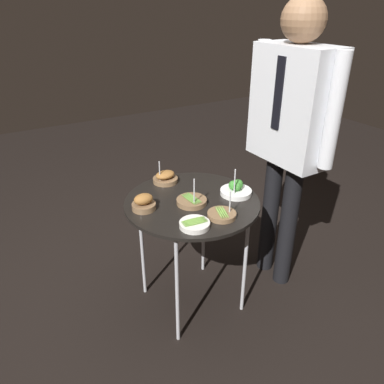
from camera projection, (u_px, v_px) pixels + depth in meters
name	position (u px, v px, depth m)	size (l,w,h in m)	color
ground_plane	(192.00, 300.00, 2.28)	(8.00, 8.00, 0.00)	black
serving_cart	(192.00, 208.00, 1.98)	(0.71, 0.71, 0.69)	black
bowl_asparagus_center	(192.00, 201.00, 1.92)	(0.16, 0.16, 0.16)	brown
bowl_asparagus_mid_left	(222.00, 214.00, 1.81)	(0.14, 0.14, 0.14)	brown
bowl_roast_back_left	(144.00, 203.00, 1.86)	(0.12, 0.12, 0.08)	brown
bowl_roast_back_right	(165.00, 178.00, 2.14)	(0.14, 0.14, 0.14)	brown
bowl_broccoli_front_center	(236.00, 190.00, 2.01)	(0.17, 0.17, 0.17)	white
bowl_asparagus_far_rim	(195.00, 224.00, 1.73)	(0.14, 0.14, 0.03)	silver
waiter_figure	(291.00, 120.00, 2.03)	(0.61, 0.23, 1.65)	black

